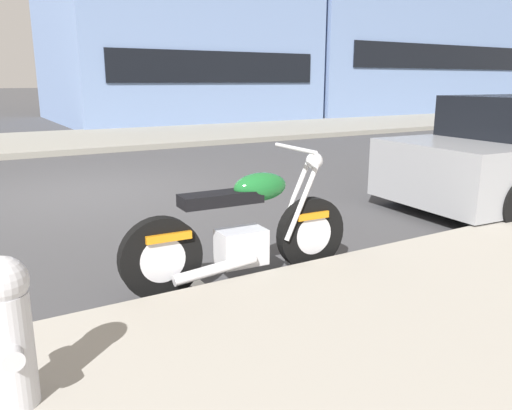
% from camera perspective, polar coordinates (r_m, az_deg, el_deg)
% --- Properties ---
extents(ground_plane, '(260.00, 260.00, 0.00)m').
position_cam_1_polar(ground_plane, '(8.09, -18.64, 1.21)').
color(ground_plane, '#3D3D3F').
extents(sidewalk_far_curb, '(120.00, 5.00, 0.14)m').
position_cam_1_polar(sidewalk_far_curb, '(20.00, 12.42, 8.94)').
color(sidewalk_far_curb, gray).
rests_on(sidewalk_far_curb, ground).
extents(parking_stall_stripe, '(0.12, 2.20, 0.01)m').
position_cam_1_polar(parking_stall_stripe, '(4.65, -8.56, -7.30)').
color(parking_stall_stripe, silver).
rests_on(parking_stall_stripe, ground).
extents(parked_motorcycle, '(2.06, 0.62, 1.13)m').
position_cam_1_polar(parked_motorcycle, '(4.22, -1.41, -3.12)').
color(parked_motorcycle, black).
rests_on(parked_motorcycle, ground).
extents(fire_hydrant, '(0.24, 0.36, 0.76)m').
position_cam_1_polar(fire_hydrant, '(2.70, -26.28, -12.43)').
color(fire_hydrant, '#B7B7BC').
rests_on(fire_hydrant, sidewalk_near_curb).
extents(townhouse_behind_pole, '(9.68, 9.50, 9.81)m').
position_cam_1_polar(townhouse_behind_pole, '(23.41, -9.97, 21.60)').
color(townhouse_behind_pole, '#6B84B2').
rests_on(townhouse_behind_pole, ground).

